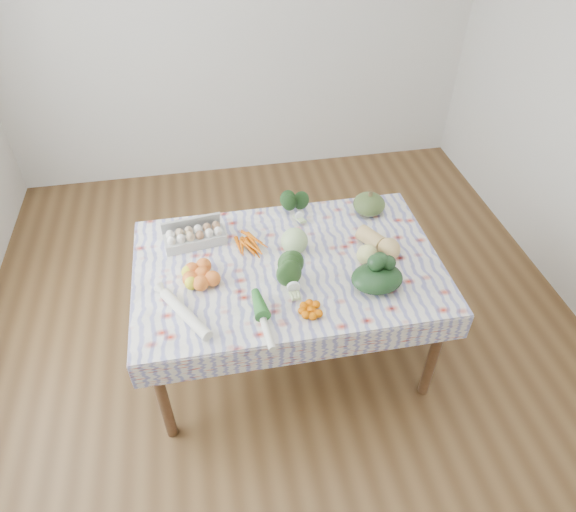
% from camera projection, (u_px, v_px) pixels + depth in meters
% --- Properties ---
extents(ground, '(4.50, 4.50, 0.00)m').
position_uv_depth(ground, '(288.00, 351.00, 3.30)').
color(ground, '#54381C').
rests_on(ground, ground).
extents(wall_back, '(4.00, 0.04, 2.80)m').
position_uv_depth(wall_back, '(235.00, 13.00, 4.01)').
color(wall_back, silver).
rests_on(wall_back, ground).
extents(dining_table, '(1.60, 1.00, 0.75)m').
position_uv_depth(dining_table, '(288.00, 275.00, 2.84)').
color(dining_table, brown).
rests_on(dining_table, ground).
extents(tablecloth, '(1.66, 1.06, 0.01)m').
position_uv_depth(tablecloth, '(288.00, 265.00, 2.79)').
color(tablecloth, silver).
rests_on(tablecloth, dining_table).
extents(egg_carton, '(0.35, 0.18, 0.09)m').
position_uv_depth(egg_carton, '(195.00, 238.00, 2.88)').
color(egg_carton, '#B4B4AE').
rests_on(egg_carton, tablecloth).
extents(carrot_bunch, '(0.23, 0.22, 0.04)m').
position_uv_depth(carrot_bunch, '(247.00, 245.00, 2.88)').
color(carrot_bunch, '#DD6006').
rests_on(carrot_bunch, tablecloth).
extents(kale_bunch, '(0.16, 0.15, 0.13)m').
position_uv_depth(kale_bunch, '(297.00, 208.00, 3.07)').
color(kale_bunch, '#193715').
rests_on(kale_bunch, tablecloth).
extents(kabocha_squash, '(0.23, 0.23, 0.13)m').
position_uv_depth(kabocha_squash, '(369.00, 204.00, 3.09)').
color(kabocha_squash, '#445829').
rests_on(kabocha_squash, tablecloth).
extents(cabbage, '(0.19, 0.19, 0.15)m').
position_uv_depth(cabbage, '(294.00, 241.00, 2.82)').
color(cabbage, '#AACD82').
rests_on(cabbage, tablecloth).
extents(butternut_squash, '(0.24, 0.29, 0.12)m').
position_uv_depth(butternut_squash, '(379.00, 241.00, 2.84)').
color(butternut_squash, tan).
rests_on(butternut_squash, tablecloth).
extents(orange_cluster, '(0.34, 0.34, 0.09)m').
position_uv_depth(orange_cluster, '(202.00, 274.00, 2.67)').
color(orange_cluster, orange).
rests_on(orange_cluster, tablecloth).
extents(broccoli, '(0.17, 0.17, 0.12)m').
position_uv_depth(broccoli, '(291.00, 277.00, 2.62)').
color(broccoli, '#284D1F').
rests_on(broccoli, tablecloth).
extents(mandarin_cluster, '(0.15, 0.15, 0.04)m').
position_uv_depth(mandarin_cluster, '(311.00, 309.00, 2.51)').
color(mandarin_cluster, '#E66500').
rests_on(mandarin_cluster, tablecloth).
extents(grapefruit, '(0.14, 0.14, 0.12)m').
position_uv_depth(grapefruit, '(367.00, 255.00, 2.76)').
color(grapefruit, '#DEDE7B').
rests_on(grapefruit, tablecloth).
extents(spinach_bag, '(0.31, 0.26, 0.12)m').
position_uv_depth(spinach_bag, '(377.00, 278.00, 2.62)').
color(spinach_bag, black).
rests_on(spinach_bag, tablecloth).
extents(daikon, '(0.25, 0.37, 0.06)m').
position_uv_depth(daikon, '(185.00, 314.00, 2.48)').
color(daikon, white).
rests_on(daikon, tablecloth).
extents(leek, '(0.07, 0.36, 0.04)m').
position_uv_depth(leek, '(264.00, 321.00, 2.46)').
color(leek, white).
rests_on(leek, tablecloth).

